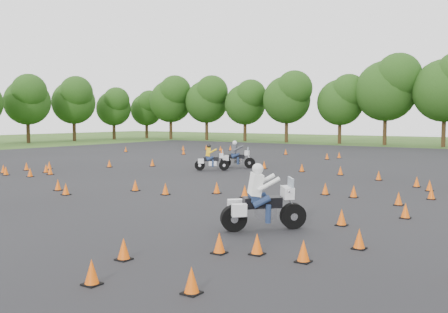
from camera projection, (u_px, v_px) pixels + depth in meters
ground at (169, 192)px, 20.37m from camera, size 140.00×140.00×0.00m
asphalt_pad at (246, 177)px, 25.30m from camera, size 62.00×62.00×0.00m
traffic_cones at (241, 174)px, 24.94m from camera, size 36.11×33.53×0.45m
rider_grey at (238, 154)px, 30.11m from camera, size 2.23×1.36×1.65m
rider_yellow at (212, 157)px, 28.57m from camera, size 1.98×1.64×1.54m
rider_white at (264, 197)px, 13.35m from camera, size 2.15×2.20×1.82m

